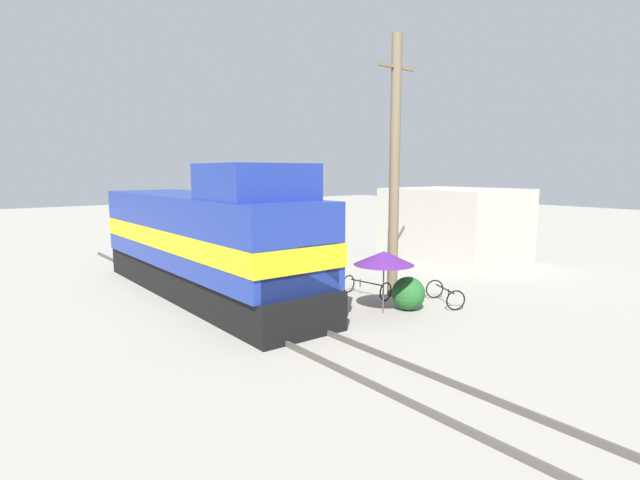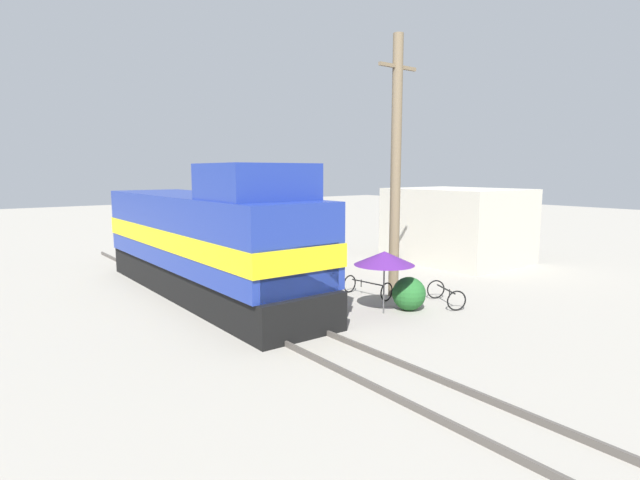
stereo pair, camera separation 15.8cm
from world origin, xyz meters
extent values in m
plane|color=gray|center=(0.00, 0.00, 0.00)|extent=(120.00, 120.00, 0.00)
cube|color=#4C4742|center=(-0.72, 0.00, 0.07)|extent=(0.08, 32.79, 0.15)
cube|color=#4C4742|center=(0.72, 0.00, 0.07)|extent=(0.08, 32.79, 0.15)
cube|color=black|center=(0.00, 4.18, 0.59)|extent=(2.89, 13.30, 1.18)
cube|color=navy|center=(0.00, 4.18, 2.48)|extent=(3.14, 12.77, 2.61)
cube|color=yellow|center=(0.00, 4.18, 2.22)|extent=(3.18, 12.90, 0.70)
cube|color=yellow|center=(0.00, -1.27, 1.90)|extent=(2.67, 1.86, 1.43)
cube|color=navy|center=(0.00, 0.19, 4.34)|extent=(2.95, 2.93, 1.11)
cylinder|color=#726047|center=(5.57, -0.31, 4.75)|extent=(0.38, 0.38, 9.49)
cube|color=#726047|center=(5.57, -0.31, 8.35)|extent=(1.80, 0.12, 0.12)
cylinder|color=#4C4C4C|center=(3.58, -1.81, 0.98)|extent=(0.05, 0.05, 1.97)
cone|color=#4C1E72|center=(3.58, -1.81, 1.86)|extent=(1.99, 1.99, 0.45)
cube|color=#595959|center=(5.97, 5.99, 1.06)|extent=(0.12, 0.12, 2.13)
cube|color=red|center=(5.97, 5.99, 2.64)|extent=(1.71, 0.08, 1.03)
sphere|color=#236028|center=(4.55, -2.03, 0.57)|extent=(1.13, 1.13, 1.13)
cube|color=#2D3347|center=(3.34, 0.83, 0.40)|extent=(0.30, 0.20, 0.80)
cylinder|color=#337F3F|center=(3.34, 0.83, 1.12)|extent=(0.34, 0.34, 0.63)
sphere|color=tan|center=(3.34, 0.83, 1.55)|extent=(0.23, 0.23, 0.23)
torus|color=black|center=(4.58, 1.06, 0.34)|extent=(0.69, 0.13, 0.69)
torus|color=black|center=(4.79, -0.74, 0.34)|extent=(0.69, 0.13, 0.69)
cube|color=black|center=(4.68, 0.16, 0.54)|extent=(0.22, 1.53, 0.04)
cylinder|color=black|center=(4.65, 0.47, 0.46)|extent=(0.04, 0.04, 0.29)
torus|color=black|center=(5.76, -3.07, 0.35)|extent=(0.65, 0.35, 0.70)
torus|color=black|center=(6.49, -1.58, 0.35)|extent=(0.65, 0.35, 0.70)
cube|color=black|center=(6.12, -2.33, 0.55)|extent=(0.66, 1.28, 0.04)
cylinder|color=black|center=(6.00, -2.59, 0.47)|extent=(0.04, 0.04, 0.29)
cube|color=#B7B2A3|center=(13.54, 2.91, 1.89)|extent=(5.21, 6.22, 3.77)
camera|label=1|loc=(-7.93, -13.15, 4.66)|focal=28.00mm
camera|label=2|loc=(-7.80, -13.25, 4.66)|focal=28.00mm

